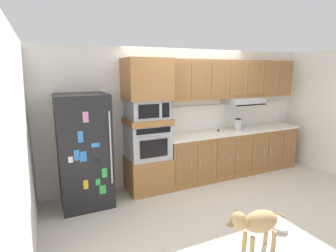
# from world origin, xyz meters

# --- Properties ---
(ground_plane) EXTENTS (9.60, 9.60, 0.00)m
(ground_plane) POSITION_xyz_m (0.00, 0.00, 0.00)
(ground_plane) COLOR beige
(back_kitchen_wall) EXTENTS (6.20, 0.12, 2.50)m
(back_kitchen_wall) POSITION_xyz_m (0.00, 1.11, 1.25)
(back_kitchen_wall) COLOR silver
(back_kitchen_wall) RESTS_ON ground
(side_panel_left) EXTENTS (0.12, 7.10, 2.50)m
(side_panel_left) POSITION_xyz_m (-2.80, 0.00, 1.25)
(side_panel_left) COLOR silver
(side_panel_left) RESTS_ON ground
(side_panel_right) EXTENTS (0.12, 7.10, 2.50)m
(side_panel_right) POSITION_xyz_m (2.80, 0.00, 1.25)
(side_panel_right) COLOR white
(side_panel_right) RESTS_ON ground
(refrigerator) EXTENTS (0.76, 0.73, 1.76)m
(refrigerator) POSITION_xyz_m (-2.01, 0.68, 0.88)
(refrigerator) COLOR black
(refrigerator) RESTS_ON ground
(oven_base_cabinet) EXTENTS (0.74, 0.62, 0.60)m
(oven_base_cabinet) POSITION_xyz_m (-0.93, 0.75, 0.30)
(oven_base_cabinet) COLOR #996638
(oven_base_cabinet) RESTS_ON ground
(built_in_oven) EXTENTS (0.70, 0.62, 0.60)m
(built_in_oven) POSITION_xyz_m (-0.93, 0.75, 0.90)
(built_in_oven) COLOR #A8AAAF
(built_in_oven) RESTS_ON oven_base_cabinet
(appliance_mid_shelf) EXTENTS (0.74, 0.62, 0.10)m
(appliance_mid_shelf) POSITION_xyz_m (-0.93, 0.75, 1.25)
(appliance_mid_shelf) COLOR #996638
(appliance_mid_shelf) RESTS_ON built_in_oven
(microwave) EXTENTS (0.64, 0.54, 0.32)m
(microwave) POSITION_xyz_m (-0.93, 0.75, 1.46)
(microwave) COLOR #A8AAAF
(microwave) RESTS_ON appliance_mid_shelf
(appliance_upper_cabinet) EXTENTS (0.74, 0.62, 0.68)m
(appliance_upper_cabinet) POSITION_xyz_m (-0.93, 0.75, 1.96)
(appliance_upper_cabinet) COLOR #996638
(appliance_upper_cabinet) RESTS_ON microwave
(lower_cabinet_run) EXTENTS (2.98, 0.63, 0.88)m
(lower_cabinet_run) POSITION_xyz_m (0.93, 0.75, 0.44)
(lower_cabinet_run) COLOR #996638
(lower_cabinet_run) RESTS_ON ground
(countertop_slab) EXTENTS (3.02, 0.64, 0.04)m
(countertop_slab) POSITION_xyz_m (0.93, 0.75, 0.90)
(countertop_slab) COLOR silver
(countertop_slab) RESTS_ON lower_cabinet_run
(backsplash_panel) EXTENTS (3.02, 0.02, 0.50)m
(backsplash_panel) POSITION_xyz_m (0.93, 1.04, 1.17)
(backsplash_panel) COLOR white
(backsplash_panel) RESTS_ON countertop_slab
(upper_cabinet_with_hood) EXTENTS (2.98, 0.48, 0.88)m
(upper_cabinet_with_hood) POSITION_xyz_m (0.94, 0.87, 1.90)
(upper_cabinet_with_hood) COLOR #996638
(upper_cabinet_with_hood) RESTS_ON backsplash_panel
(screwdriver) EXTENTS (0.17, 0.17, 0.03)m
(screwdriver) POSITION_xyz_m (0.60, 0.79, 0.93)
(screwdriver) COLOR black
(screwdriver) RESTS_ON countertop_slab
(electric_kettle) EXTENTS (0.17, 0.17, 0.24)m
(electric_kettle) POSITION_xyz_m (0.98, 0.70, 1.03)
(electric_kettle) COLOR #A8AAAF
(electric_kettle) RESTS_ON countertop_slab
(dog) EXTENTS (0.83, 0.29, 0.56)m
(dog) POSITION_xyz_m (-0.41, -1.37, 0.37)
(dog) COLOR tan
(dog) RESTS_ON ground
(dog_food_bowl) EXTENTS (0.20, 0.20, 0.06)m
(dog_food_bowl) POSITION_xyz_m (0.21, -1.20, 0.03)
(dog_food_bowl) COLOR #B2B7BC
(dog_food_bowl) RESTS_ON ground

